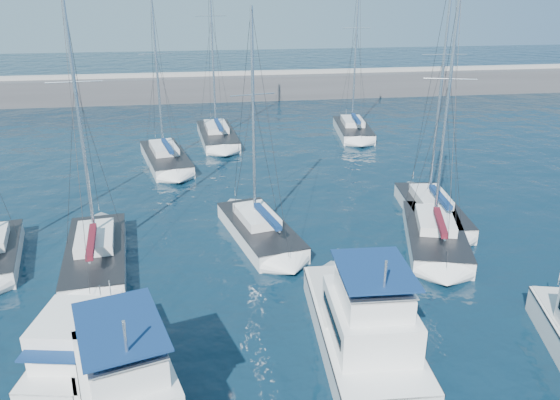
{
  "coord_description": "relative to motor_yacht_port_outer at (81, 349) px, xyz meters",
  "views": [
    {
      "loc": [
        -3.17,
        -20.85,
        14.01
      ],
      "look_at": [
        0.99,
        6.74,
        3.0
      ],
      "focal_mm": 35.0,
      "sensor_mm": 36.0,
      "label": 1
    }
  ],
  "objects": [
    {
      "name": "sailboat_back_c",
      "position": [
        20.24,
        33.47,
        -0.4
      ],
      "size": [
        4.0,
        8.56,
        16.41
      ],
      "rotation": [
        0.0,
        0.0,
        -0.12
      ],
      "color": "silver",
      "rests_on": "ground"
    },
    {
      "name": "breakwater",
      "position": [
        8.18,
        54.48,
        0.11
      ],
      "size": [
        160.0,
        6.0,
        4.45
      ],
      "color": "#424244",
      "rests_on": "ground"
    },
    {
      "name": "sailboat_mid_b",
      "position": [
        -0.89,
        9.12,
        -0.42
      ],
      "size": [
        4.02,
        9.08,
        15.35
      ],
      "rotation": [
        0.0,
        0.0,
        0.11
      ],
      "color": "silver",
      "rests_on": "ground"
    },
    {
      "name": "sailboat_mid_e",
      "position": [
        19.51,
        12.25,
        -0.4
      ],
      "size": [
        4.05,
        8.51,
        16.35
      ],
      "rotation": [
        0.0,
        0.0,
        -0.12
      ],
      "color": "silver",
      "rests_on": "ground"
    },
    {
      "name": "sailboat_mid_d",
      "position": [
        18.16,
        8.63,
        -0.42
      ],
      "size": [
        5.45,
        8.89,
        14.98
      ],
      "rotation": [
        0.0,
        0.0,
        -0.3
      ],
      "color": "white",
      "rests_on": "ground"
    },
    {
      "name": "motor_yacht_stbd_inner",
      "position": [
        11.15,
        -0.46,
        0.19
      ],
      "size": [
        4.03,
        9.47,
        4.69
      ],
      "rotation": [
        0.0,
        0.0,
        -0.05
      ],
      "color": "white",
      "rests_on": "ground"
    },
    {
      "name": "sailboat_mid_c",
      "position": [
        8.18,
        10.84,
        -0.43
      ],
      "size": [
        4.7,
        8.58,
        13.38
      ],
      "rotation": [
        0.0,
        0.0,
        0.23
      ],
      "color": "white",
      "rests_on": "ground"
    },
    {
      "name": "motor_yacht_port_outer",
      "position": [
        0.0,
        0.0,
        0.0
      ],
      "size": [
        3.81,
        6.5,
        3.2
      ],
      "rotation": [
        0.0,
        0.0,
        -0.19
      ],
      "color": "white",
      "rests_on": "ground"
    },
    {
      "name": "sailboat_back_b",
      "position": [
        6.65,
        33.17,
        -0.39
      ],
      "size": [
        3.86,
        9.75,
        18.43
      ],
      "rotation": [
        0.0,
        0.0,
        0.07
      ],
      "color": "silver",
      "rests_on": "ground"
    },
    {
      "name": "motor_yacht_port_inner",
      "position": [
        1.97,
        -2.7,
        0.19
      ],
      "size": [
        5.95,
        10.68,
        4.69
      ],
      "rotation": [
        0.0,
        0.0,
        0.27
      ],
      "color": "silver",
      "rests_on": "ground"
    },
    {
      "name": "ground",
      "position": [
        8.18,
        2.48,
        -0.94
      ],
      "size": [
        220.0,
        220.0,
        0.0
      ],
      "primitive_type": "plane",
      "color": "black",
      "rests_on": "ground"
    },
    {
      "name": "sailboat_back_a",
      "position": [
        2.04,
        26.41,
        -0.43
      ],
      "size": [
        4.89,
        9.53,
        14.25
      ],
      "rotation": [
        0.0,
        0.0,
        0.21
      ],
      "color": "silver",
      "rests_on": "ground"
    }
  ]
}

